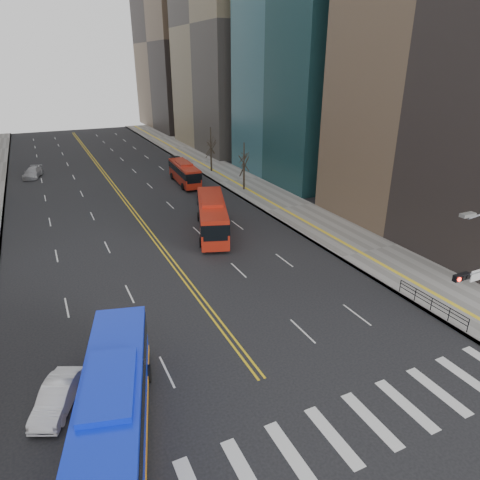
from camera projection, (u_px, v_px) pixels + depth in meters
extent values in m
plane|color=black|center=(312.00, 445.00, 20.16)|extent=(220.00, 220.00, 0.00)
cube|color=slate|center=(238.00, 180.00, 64.50)|extent=(7.00, 130.00, 0.15)
cube|color=silver|center=(245.00, 474.00, 18.74)|extent=(0.70, 4.00, 0.01)
cube|color=silver|center=(291.00, 454.00, 19.68)|extent=(0.70, 4.00, 0.01)
cube|color=silver|center=(333.00, 436.00, 20.63)|extent=(0.70, 4.00, 0.01)
cube|color=silver|center=(371.00, 420.00, 21.57)|extent=(0.70, 4.00, 0.01)
cube|color=silver|center=(406.00, 405.00, 22.51)|extent=(0.70, 4.00, 0.01)
cube|color=silver|center=(438.00, 391.00, 23.45)|extent=(0.70, 4.00, 0.01)
cube|color=silver|center=(468.00, 378.00, 24.40)|extent=(0.70, 4.00, 0.01)
cube|color=gold|center=(107.00, 178.00, 65.78)|extent=(0.15, 100.00, 0.01)
cube|color=gold|center=(109.00, 178.00, 65.94)|extent=(0.15, 100.00, 0.01)
cube|color=#817359|center=(239.00, 25.00, 82.20)|extent=(20.00, 26.00, 46.00)
cube|color=brown|center=(181.00, 42.00, 109.17)|extent=(18.00, 30.00, 42.00)
cube|color=black|center=(461.00, 277.00, 24.07)|extent=(1.10, 0.28, 0.38)
cylinder|color=#FF190C|center=(459.00, 279.00, 23.80)|extent=(0.24, 0.08, 0.24)
cylinder|color=black|center=(464.00, 278.00, 23.94)|extent=(0.24, 0.08, 0.24)
cylinder|color=black|center=(468.00, 277.00, 24.08)|extent=(0.24, 0.08, 0.24)
cube|color=silver|center=(476.00, 275.00, 24.67)|extent=(0.90, 0.06, 0.70)
cube|color=#999993|center=(468.00, 215.00, 22.36)|extent=(0.90, 0.35, 0.18)
cube|color=black|center=(433.00, 298.00, 30.40)|extent=(0.04, 6.00, 0.04)
cylinder|color=black|center=(468.00, 326.00, 28.10)|extent=(0.06, 0.06, 1.00)
cylinder|color=black|center=(449.00, 315.00, 29.35)|extent=(0.06, 0.06, 1.00)
cylinder|color=black|center=(431.00, 304.00, 30.59)|extent=(0.06, 0.06, 1.00)
cylinder|color=black|center=(415.00, 295.00, 31.84)|extent=(0.06, 0.06, 1.00)
cylinder|color=black|center=(400.00, 286.00, 33.09)|extent=(0.06, 0.06, 1.00)
cylinder|color=#2C231B|center=(244.00, 178.00, 59.10)|extent=(0.28, 0.28, 3.50)
cylinder|color=#2C231B|center=(211.00, 160.00, 69.02)|extent=(0.28, 0.28, 3.75)
cube|color=#0D27CF|center=(114.00, 414.00, 19.44)|extent=(6.09, 13.37, 3.15)
cube|color=black|center=(112.00, 404.00, 19.21)|extent=(6.15, 13.41, 1.12)
cube|color=#0D27CF|center=(109.00, 385.00, 18.79)|extent=(3.32, 5.00, 0.40)
cube|color=orange|center=(117.00, 436.00, 19.97)|extent=(6.15, 13.41, 0.35)
cylinder|color=black|center=(98.00, 380.00, 23.57)|extent=(0.55, 1.04, 1.00)
cylinder|color=black|center=(148.00, 374.00, 24.02)|extent=(0.55, 1.04, 1.00)
cube|color=#A62111|center=(212.00, 216.00, 44.39)|extent=(6.26, 11.83, 3.03)
cube|color=black|center=(212.00, 211.00, 44.17)|extent=(6.33, 11.87, 1.08)
cube|color=#A62111|center=(212.00, 201.00, 43.77)|extent=(3.31, 4.53, 0.40)
cylinder|color=black|center=(201.00, 242.00, 41.38)|extent=(0.61, 1.04, 1.00)
cylinder|color=black|center=(228.00, 241.00, 41.66)|extent=(0.61, 1.04, 1.00)
cylinder|color=black|center=(199.00, 217.00, 48.18)|extent=(0.61, 1.04, 1.00)
cylinder|color=black|center=(222.00, 216.00, 48.46)|extent=(0.61, 1.04, 1.00)
cube|color=#A62111|center=(184.00, 173.00, 62.34)|extent=(2.89, 10.05, 2.54)
cube|color=black|center=(184.00, 169.00, 62.14)|extent=(2.95, 10.08, 0.92)
cube|color=#A62111|center=(184.00, 164.00, 61.81)|extent=(2.02, 3.58, 0.40)
cylinder|color=black|center=(183.00, 187.00, 59.67)|extent=(0.36, 1.02, 1.00)
cylinder|color=black|center=(198.00, 185.00, 60.45)|extent=(0.36, 1.02, 1.00)
cylinder|color=black|center=(172.00, 176.00, 65.10)|extent=(0.36, 1.02, 1.00)
cylinder|color=black|center=(187.00, 175.00, 65.88)|extent=(0.36, 1.02, 1.00)
imported|color=white|center=(57.00, 397.00, 22.09)|extent=(3.11, 4.45, 1.39)
imported|color=black|center=(203.00, 196.00, 54.65)|extent=(2.94, 4.45, 1.41)
imported|color=#949498|center=(33.00, 173.00, 66.06)|extent=(3.46, 5.54, 1.50)
imported|color=black|center=(175.00, 160.00, 74.98)|extent=(3.15, 4.83, 1.24)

